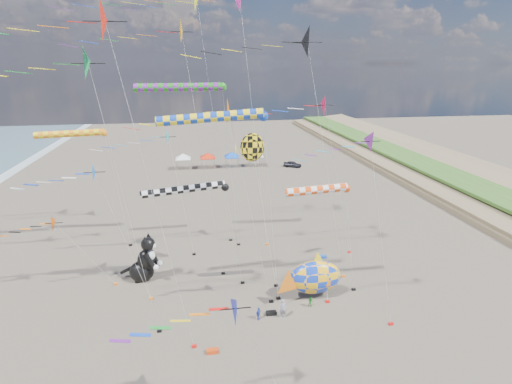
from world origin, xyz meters
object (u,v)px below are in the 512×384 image
at_px(child_blue, 258,313).
at_px(person_adult, 283,309).
at_px(child_green, 311,302).
at_px(fish_inflatable, 314,277).
at_px(cat_inflatable, 143,257).
at_px(parked_car, 292,164).

bearing_deg(child_blue, person_adult, -43.79).
xyz_separation_m(person_adult, child_green, (2.78, 1.11, -0.37)).
height_order(fish_inflatable, person_adult, fish_inflatable).
bearing_deg(cat_inflatable, child_blue, -20.71).
distance_m(child_blue, parked_car, 52.86).
height_order(person_adult, child_blue, person_adult).
bearing_deg(cat_inflatable, person_adult, -15.87).
bearing_deg(parked_car, child_green, -164.03).
distance_m(fish_inflatable, child_green, 2.28).
distance_m(cat_inflatable, parked_car, 49.49).
xyz_separation_m(child_blue, parked_car, (15.93, 50.40, 0.07)).
bearing_deg(person_adult, child_blue, 174.80).
relative_size(person_adult, parked_car, 0.47).
height_order(cat_inflatable, child_blue, cat_inflatable).
height_order(cat_inflatable, parked_car, cat_inflatable).
bearing_deg(fish_inflatable, child_blue, -156.44).
bearing_deg(parked_car, person_adult, -166.74).
distance_m(person_adult, child_green, 3.02).
relative_size(cat_inflatable, child_green, 4.94).
relative_size(fish_inflatable, parked_car, 1.77).
height_order(person_adult, parked_car, person_adult).
distance_m(child_green, parked_car, 50.62).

